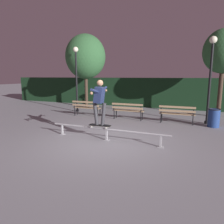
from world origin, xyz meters
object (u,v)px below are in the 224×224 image
object	(u,v)px
park_bench_right_center	(177,112)
trash_can	(214,118)
lamp_post_left	(76,71)
tree_far_right	(224,52)
grind_rail	(107,131)
park_bench_leftmost	(86,107)
skateboard	(100,126)
park_bench_left_center	(128,109)
lamp_post_right	(211,69)
skateboarder	(99,99)
tree_far_left	(86,57)

from	to	relation	value
park_bench_right_center	trash_can	size ratio (longest dim) A/B	2.01
park_bench_right_center	lamp_post_left	size ratio (longest dim) A/B	0.41
tree_far_right	trash_can	xyz separation A→B (m)	(-0.38, -2.51, -3.01)
park_bench_right_center	tree_far_right	bearing A→B (deg)	52.58
grind_rail	park_bench_leftmost	world-z (taller)	park_bench_leftmost
skateboard	park_bench_left_center	distance (m)	3.49
park_bench_leftmost	park_bench_left_center	size ratio (longest dim) A/B	1.00
lamp_post_left	lamp_post_right	xyz separation A→B (m)	(7.33, -0.52, 0.00)
park_bench_leftmost	trash_can	xyz separation A→B (m)	(6.30, 0.00, -0.12)
park_bench_left_center	trash_can	size ratio (longest dim) A/B	2.01
grind_rail	skateboarder	bearing A→B (deg)	179.95
skateboard	park_bench_right_center	xyz separation A→B (m)	(2.25, 3.49, 0.04)
skateboard	tree_far_right	distance (m)	7.87
park_bench_leftmost	lamp_post_left	size ratio (longest dim) A/B	0.41
park_bench_left_center	lamp_post_left	bearing A→B (deg)	163.55
skateboarder	park_bench_leftmost	world-z (taller)	skateboarder
park_bench_leftmost	tree_far_left	distance (m)	4.39
skateboarder	trash_can	bearing A→B (deg)	42.62
trash_can	tree_far_right	bearing A→B (deg)	81.39
lamp_post_right	trash_can	bearing A→B (deg)	-66.06
park_bench_right_center	lamp_post_left	xyz separation A→B (m)	(-6.04, 1.08, 1.94)
grind_rail	park_bench_right_center	world-z (taller)	park_bench_right_center
park_bench_left_center	park_bench_right_center	distance (m)	2.38
skateboarder	park_bench_leftmost	bearing A→B (deg)	125.77
park_bench_left_center	lamp_post_left	xyz separation A→B (m)	(-3.66, 1.08, 1.94)
park_bench_left_center	lamp_post_right	xyz separation A→B (m)	(3.67, 0.56, 1.94)
grind_rail	skateboarder	size ratio (longest dim) A/B	2.78
tree_far_left	lamp_post_left	world-z (taller)	tree_far_left
park_bench_left_center	tree_far_left	xyz separation A→B (m)	(-3.99, 2.84, 2.94)
skateboard	tree_far_right	size ratio (longest dim) A/B	0.17
park_bench_leftmost	lamp_post_right	world-z (taller)	lamp_post_right
skateboard	park_bench_left_center	xyz separation A→B (m)	(-0.13, 3.49, 0.04)
skateboard	skateboarder	bearing A→B (deg)	4.47
park_bench_leftmost	lamp_post_left	distance (m)	2.56
lamp_post_right	tree_far_left	bearing A→B (deg)	163.47
tree_far_right	lamp_post_right	size ratio (longest dim) A/B	1.17
tree_far_left	trash_can	size ratio (longest dim) A/B	6.22
skateboarder	lamp_post_right	distance (m)	5.48
tree_far_right	lamp_post_left	world-z (taller)	tree_far_right
park_bench_left_center	tree_far_left	world-z (taller)	tree_far_left
skateboard	tree_far_left	bearing A→B (deg)	123.10
skateboard	skateboarder	xyz separation A→B (m)	(0.00, 0.00, 0.94)
park_bench_left_center	trash_can	distance (m)	3.92
trash_can	park_bench_right_center	bearing A→B (deg)	-179.86
skateboarder	park_bench_right_center	world-z (taller)	skateboarder
grind_rail	tree_far_left	xyz separation A→B (m)	(-4.38, 6.32, 3.14)
skateboarder	park_bench_leftmost	size ratio (longest dim) A/B	0.97
park_bench_left_center	tree_far_left	distance (m)	5.71
grind_rail	park_bench_leftmost	bearing A→B (deg)	128.46
park_bench_left_center	tree_far_right	distance (m)	5.75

